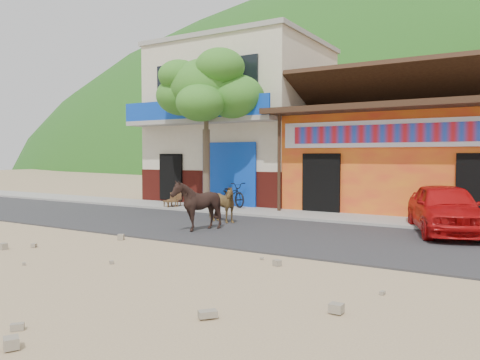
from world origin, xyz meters
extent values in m
plane|color=#9E825B|center=(0.00, 0.00, 0.00)|extent=(120.00, 120.00, 0.00)
cube|color=#28282B|center=(0.00, 2.50, 0.02)|extent=(60.00, 5.00, 0.04)
cube|color=gray|center=(0.00, 6.00, 0.06)|extent=(60.00, 2.00, 0.12)
cube|color=orange|center=(2.00, 10.00, 1.80)|extent=(8.00, 6.00, 3.60)
cube|color=beige|center=(-5.50, 10.00, 3.50)|extent=(7.00, 6.00, 7.00)
imported|color=olive|center=(-2.29, 3.29, 0.61)|extent=(1.47, 0.92, 1.15)
imported|color=black|center=(-1.93, 1.58, 0.75)|extent=(1.68, 1.62, 1.42)
imported|color=#BC0D0E|center=(4.01, 4.73, 0.71)|extent=(2.80, 4.25, 1.34)
imported|color=black|center=(-4.00, 6.65, 0.60)|extent=(1.92, 1.37, 0.96)
camera|label=1|loc=(5.79, -8.79, 2.12)|focal=35.00mm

